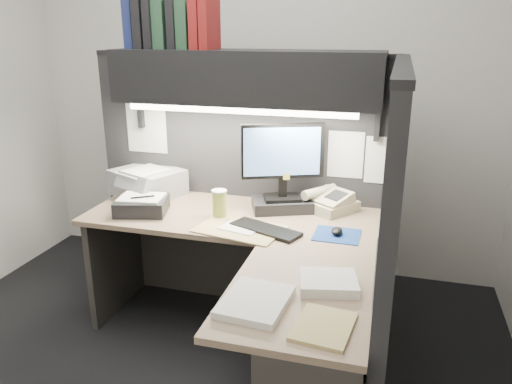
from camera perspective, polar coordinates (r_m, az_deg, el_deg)
floor at (r=2.85m, az=-8.26°, el=-20.21°), size 3.50×3.50×0.00m
wall_back at (r=3.68m, az=0.38°, el=11.73°), size 3.50×0.04×2.70m
partition_back at (r=3.24m, az=-1.82°, el=0.90°), size 1.90×0.06×1.60m
partition_right at (r=2.40m, az=14.72°, el=-6.10°), size 0.06×1.50×1.60m
desk at (r=2.47m, az=0.58°, el=-14.08°), size 1.70×1.53×0.73m
overhead_shelf at (r=2.91m, az=-1.22°, el=12.99°), size 1.55×0.34×0.30m
task_light_tube at (r=2.80m, az=-2.04°, el=9.26°), size 1.32×0.04×0.04m
monitor at (r=2.92m, az=3.04°, el=1.75°), size 0.46×0.33×0.52m
keyboard at (r=2.68m, az=1.09°, el=-4.30°), size 0.42×0.27×0.02m
mousepad at (r=2.66m, az=9.24°, el=-4.86°), size 0.24×0.22×0.00m
mouse at (r=2.66m, az=9.24°, el=-4.41°), size 0.06×0.09×0.03m
telephone at (r=3.00m, az=8.54°, el=-1.18°), size 0.35×0.35×0.10m
coffee_cup at (r=2.86m, az=-4.20°, el=-1.43°), size 0.10×0.10×0.15m
printer at (r=3.32m, az=-12.26°, el=1.12°), size 0.51×0.48×0.16m
notebook_stack at (r=3.01m, az=-12.91°, el=-1.51°), size 0.34×0.31×0.09m
open_folder at (r=2.70m, az=-1.87°, el=-4.25°), size 0.50×0.37×0.01m
paper_stack_a at (r=2.14m, az=8.26°, el=-10.22°), size 0.28×0.25×0.05m
paper_stack_b at (r=2.00m, az=-0.07°, el=-12.42°), size 0.27×0.32×0.03m
manila_stack at (r=1.89m, az=7.74°, el=-14.98°), size 0.23×0.28×0.01m
binder_row at (r=3.06m, az=-9.69°, el=18.52°), size 0.52×0.25×0.31m
pinned_papers at (r=2.73m, az=3.65°, el=3.11°), size 1.76×1.31×0.51m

